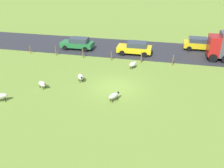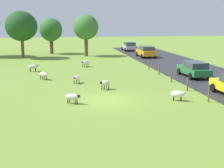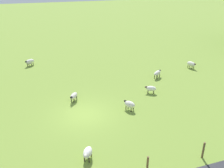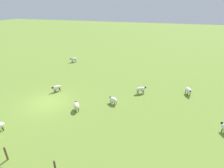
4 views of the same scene
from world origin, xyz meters
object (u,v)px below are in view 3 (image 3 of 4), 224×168
(sheep_0, at_px, (74,96))
(sheep_7, at_px, (191,64))
(sheep_2, at_px, (130,104))
(sheep_1, at_px, (30,62))
(sheep_4, at_px, (157,73))
(sheep_6, at_px, (88,153))
(sheep_3, at_px, (151,89))

(sheep_0, bearing_deg, sheep_7, 104.34)
(sheep_2, relative_size, sheep_7, 0.88)
(sheep_1, distance_m, sheep_2, 14.81)
(sheep_0, height_order, sheep_7, sheep_7)
(sheep_1, relative_size, sheep_7, 1.00)
(sheep_4, relative_size, sheep_6, 1.16)
(sheep_3, bearing_deg, sheep_7, 120.65)
(sheep_2, height_order, sheep_3, sheep_2)
(sheep_3, xyz_separation_m, sheep_6, (6.56, -7.27, 0.03))
(sheep_1, height_order, sheep_6, sheep_1)
(sheep_2, distance_m, sheep_4, 7.23)
(sheep_4, distance_m, sheep_7, 5.11)
(sheep_1, bearing_deg, sheep_4, 57.78)
(sheep_7, bearing_deg, sheep_3, -59.35)
(sheep_1, relative_size, sheep_4, 0.99)
(sheep_3, relative_size, sheep_7, 0.87)
(sheep_3, bearing_deg, sheep_1, -136.67)
(sheep_7, bearing_deg, sheep_2, -57.64)
(sheep_2, height_order, sheep_6, sheep_2)
(sheep_2, xyz_separation_m, sheep_7, (-6.38, 10.07, 0.01))
(sheep_2, distance_m, sheep_6, 6.23)
(sheep_2, bearing_deg, sheep_0, -125.67)
(sheep_3, bearing_deg, sheep_4, 143.17)
(sheep_2, xyz_separation_m, sheep_3, (-2.13, 2.90, -0.05))
(sheep_6, xyz_separation_m, sheep_7, (-10.81, 14.44, 0.04))
(sheep_0, height_order, sheep_4, sheep_4)
(sheep_6, bearing_deg, sheep_3, 132.06)
(sheep_0, bearing_deg, sheep_2, 54.33)
(sheep_1, distance_m, sheep_6, 17.58)
(sheep_4, bearing_deg, sheep_3, -36.83)
(sheep_2, bearing_deg, sheep_3, 126.30)
(sheep_1, relative_size, sheep_2, 1.14)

